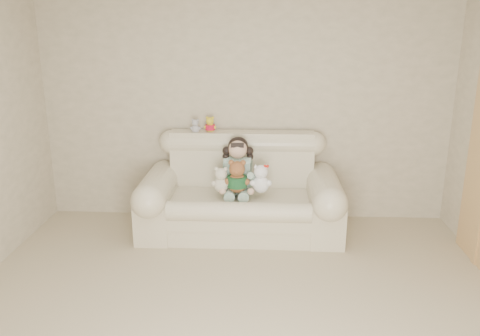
# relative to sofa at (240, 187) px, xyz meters

# --- Properties ---
(wall_back) EXTENTS (4.50, 0.00, 4.50)m
(wall_back) POSITION_rel_sofa_xyz_m (0.03, 0.50, 0.78)
(wall_back) COLOR beige
(wall_back) RESTS_ON ground
(sofa) EXTENTS (2.10, 0.95, 1.03)m
(sofa) POSITION_rel_sofa_xyz_m (0.00, 0.00, 0.00)
(sofa) COLOR #F0E8C1
(sofa) RESTS_ON floor
(seated_child) EXTENTS (0.42, 0.49, 0.61)m
(seated_child) POSITION_rel_sofa_xyz_m (-0.03, 0.08, 0.21)
(seated_child) COLOR #31715A
(seated_child) RESTS_ON sofa
(brown_teddy) EXTENTS (0.27, 0.21, 0.40)m
(brown_teddy) POSITION_rel_sofa_xyz_m (-0.03, -0.12, 0.19)
(brown_teddy) COLOR brown
(brown_teddy) RESTS_ON sofa
(white_cat) EXTENTS (0.28, 0.25, 0.35)m
(white_cat) POSITION_rel_sofa_xyz_m (0.21, -0.12, 0.16)
(white_cat) COLOR white
(white_cat) RESTS_ON sofa
(cream_teddy) EXTENTS (0.21, 0.17, 0.31)m
(cream_teddy) POSITION_rel_sofa_xyz_m (-0.19, -0.12, 0.14)
(cream_teddy) COLOR beige
(cream_teddy) RESTS_ON sofa
(yellow_mini_bear) EXTENTS (0.16, 0.14, 0.21)m
(yellow_mini_bear) POSITION_rel_sofa_xyz_m (-0.35, 0.37, 0.60)
(yellow_mini_bear) COLOR gold
(yellow_mini_bear) RESTS_ON sofa
(grey_mini_plush) EXTENTS (0.12, 0.10, 0.18)m
(grey_mini_plush) POSITION_rel_sofa_xyz_m (-0.51, 0.34, 0.59)
(grey_mini_plush) COLOR #BBBCC2
(grey_mini_plush) RESTS_ON sofa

